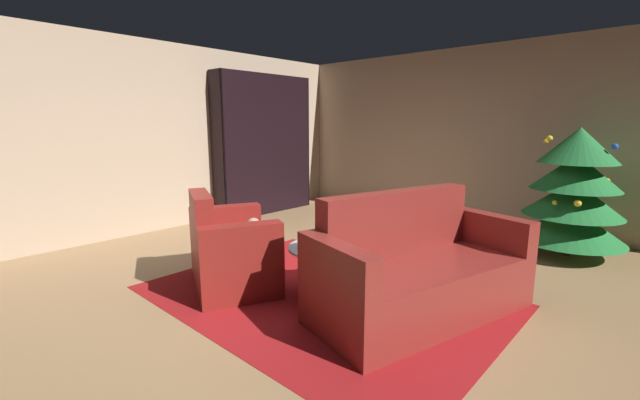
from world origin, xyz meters
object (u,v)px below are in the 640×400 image
object	(u,v)px
bottle_on_table	(338,232)
decorated_tree	(574,192)
armchair_red	(230,252)
couch_red	(417,273)
coffee_table	(326,251)
book_stack_on_table	(325,242)
bookshelf_unit	(270,145)

from	to	relation	value
bottle_on_table	decorated_tree	distance (m)	2.87
armchair_red	bottle_on_table	xyz separation A→B (m)	(0.80, 0.61, 0.22)
bottle_on_table	decorated_tree	bearing A→B (deg)	62.23
armchair_red	couch_red	distance (m)	1.70
decorated_tree	coffee_table	bearing A→B (deg)	-115.99
book_stack_on_table	bottle_on_table	bearing A→B (deg)	93.65
coffee_table	bottle_on_table	bearing A→B (deg)	93.46
coffee_table	decorated_tree	bearing A→B (deg)	64.01
armchair_red	decorated_tree	size ratio (longest dim) A/B	0.82
book_stack_on_table	decorated_tree	bearing A→B (deg)	64.15
couch_red	book_stack_on_table	xyz separation A→B (m)	(-0.74, -0.27, 0.17)
bottle_on_table	decorated_tree	xyz separation A→B (m)	(1.34, 2.54, 0.20)
bookshelf_unit	decorated_tree	xyz separation A→B (m)	(4.37, 0.71, -0.40)
bookshelf_unit	coffee_table	distance (m)	3.72
bookshelf_unit	decorated_tree	distance (m)	4.44
couch_red	coffee_table	size ratio (longest dim) A/B	2.94
book_stack_on_table	decorated_tree	xyz separation A→B (m)	(1.32, 2.73, 0.24)
armchair_red	book_stack_on_table	world-z (taller)	armchair_red
coffee_table	bottle_on_table	world-z (taller)	bottle_on_table
couch_red	coffee_table	distance (m)	0.79
couch_red	bottle_on_table	size ratio (longest dim) A/B	8.75
decorated_tree	couch_red	bearing A→B (deg)	-103.27
bottle_on_table	couch_red	bearing A→B (deg)	5.85
armchair_red	bottle_on_table	distance (m)	1.02
armchair_red	coffee_table	bearing A→B (deg)	27.75
coffee_table	bottle_on_table	size ratio (longest dim) A/B	2.97
armchair_red	coffee_table	size ratio (longest dim) A/B	1.81
book_stack_on_table	decorated_tree	world-z (taller)	decorated_tree
armchair_red	decorated_tree	world-z (taller)	decorated_tree
armchair_red	bottle_on_table	world-z (taller)	armchair_red
armchair_red	coffee_table	world-z (taller)	armchair_red
couch_red	decorated_tree	distance (m)	2.56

